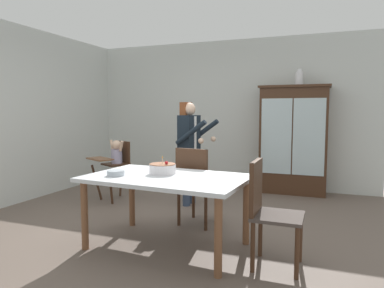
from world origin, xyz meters
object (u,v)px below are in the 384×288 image
at_px(china_cabinet, 293,140).
at_px(ceramic_vase, 299,78).
at_px(dining_chair_right_end, 267,205).
at_px(dining_chair_far_side, 195,181).
at_px(high_chair_with_toddler, 116,159).
at_px(birthday_cake, 163,169).
at_px(adult_person, 190,140).
at_px(serving_bowl, 116,173).
at_px(dining_table, 167,184).

distance_m(china_cabinet, ceramic_vase, 1.03).
bearing_deg(dining_chair_right_end, dining_chair_far_side, 50.98).
bearing_deg(china_cabinet, high_chair_with_toddler, -149.87).
distance_m(high_chair_with_toddler, birthday_cake, 2.00).
bearing_deg(china_cabinet, birthday_cake, -111.02).
relative_size(high_chair_with_toddler, dining_chair_right_end, 0.99).
xyz_separation_m(china_cabinet, adult_person, (-1.37, -1.33, 0.05)).
bearing_deg(dining_chair_far_side, birthday_cake, 85.16).
relative_size(serving_bowl, dining_chair_far_side, 0.19).
xyz_separation_m(dining_table, serving_bowl, (-0.50, -0.16, 0.11)).
bearing_deg(china_cabinet, serving_bowl, -115.63).
distance_m(dining_table, birthday_cake, 0.20).
height_order(china_cabinet, ceramic_vase, ceramic_vase).
distance_m(ceramic_vase, birthday_cake, 3.28).
xyz_separation_m(high_chair_with_toddler, serving_bowl, (1.06, -1.63, 0.11)).
bearing_deg(dining_chair_far_side, dining_chair_right_end, 148.97).
bearing_deg(high_chair_with_toddler, dining_chair_far_side, 1.60).
bearing_deg(serving_bowl, adult_person, 86.15).
relative_size(dining_table, serving_bowl, 9.39).
bearing_deg(adult_person, dining_table, -159.02).
relative_size(dining_table, dining_chair_right_end, 1.76).
bearing_deg(dining_chair_far_side, adult_person, -56.41).
bearing_deg(birthday_cake, dining_table, -47.34).
bearing_deg(dining_chair_right_end, adult_person, 39.84).
distance_m(adult_person, serving_bowl, 1.80).
bearing_deg(dining_chair_right_end, birthday_cake, 80.79).
relative_size(adult_person, dining_chair_far_side, 1.59).
xyz_separation_m(ceramic_vase, birthday_cake, (-1.16, -2.84, -1.15)).
xyz_separation_m(ceramic_vase, high_chair_with_toddler, (-2.62, -1.48, -1.29)).
bearing_deg(serving_bowl, china_cabinet, 64.37).
xyz_separation_m(china_cabinet, high_chair_with_toddler, (-2.55, -1.48, -0.27)).
relative_size(birthday_cake, dining_chair_far_side, 0.29).
bearing_deg(china_cabinet, dining_chair_right_end, -89.38).
height_order(ceramic_vase, birthday_cake, ceramic_vase).
bearing_deg(ceramic_vase, serving_bowl, -116.60).
bearing_deg(serving_bowl, dining_chair_far_side, 58.41).
xyz_separation_m(ceramic_vase, dining_chair_right_end, (-0.03, -3.03, -1.39)).
relative_size(china_cabinet, ceramic_vase, 6.77).
distance_m(birthday_cake, dining_chair_far_side, 0.67).
xyz_separation_m(serving_bowl, dining_chair_far_side, (0.54, 0.89, -0.21)).
xyz_separation_m(adult_person, serving_bowl, (-0.12, -1.78, -0.20)).
distance_m(ceramic_vase, adult_person, 2.19).
height_order(dining_chair_far_side, dining_chair_right_end, same).
height_order(adult_person, serving_bowl, adult_person).
bearing_deg(dining_table, high_chair_with_toddler, 136.76).
height_order(ceramic_vase, dining_chair_right_end, ceramic_vase).
height_order(adult_person, birthday_cake, adult_person).
distance_m(ceramic_vase, high_chair_with_toddler, 3.27).
height_order(dining_table, dining_chair_far_side, dining_chair_far_side).
relative_size(high_chair_with_toddler, dining_table, 0.56).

